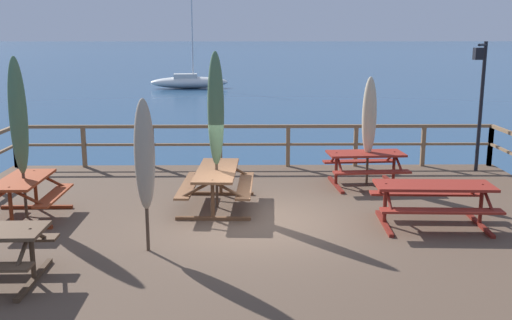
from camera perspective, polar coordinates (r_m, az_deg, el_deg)
name	(u,v)px	position (r m, az deg, el deg)	size (l,w,h in m)	color
ground_plane	(256,263)	(11.21, 0.05, -9.93)	(600.00, 600.00, 0.00)	navy
wooden_deck	(256,242)	(11.07, 0.05, -7.95)	(12.59, 9.45, 0.83)	brown
railing_waterside_far	(254,138)	(15.19, -0.18, 2.13)	(12.39, 0.10, 1.09)	brown
picnic_table_front_right	(433,195)	(11.00, 16.79, -3.28)	(2.12, 1.49, 0.78)	maroon
picnic_table_back_right	(217,179)	(11.70, -3.80, -1.86)	(1.48, 2.16, 0.78)	brown
picnic_table_mid_right	(23,190)	(11.76, -21.59, -2.70)	(1.42, 1.63, 0.78)	#993819
picnic_table_mid_centre	(365,162)	(13.53, 10.53, -0.17)	(1.79, 1.52, 0.78)	maroon
patio_umbrella_tall_back_right	(145,155)	(9.24, -10.72, 0.44)	(0.32, 0.32, 2.45)	#4C3828
patio_umbrella_short_mid	(216,110)	(11.39, -3.91, 4.86)	(0.32, 0.32, 3.07)	#4C3828
patio_umbrella_tall_mid_left	(18,117)	(11.55, -22.00, 3.89)	(0.32, 0.32, 3.00)	#4C3828
patio_umbrella_short_back	(369,117)	(13.43, 10.90, 4.12)	(0.32, 0.32, 2.46)	#4C3828
lamp_post_hooked	(480,87)	(15.38, 20.85, 6.60)	(0.48, 0.58, 3.20)	black
sailboat_distant	(189,82)	(46.56, -6.48, 7.53)	(6.14, 2.27, 7.72)	white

